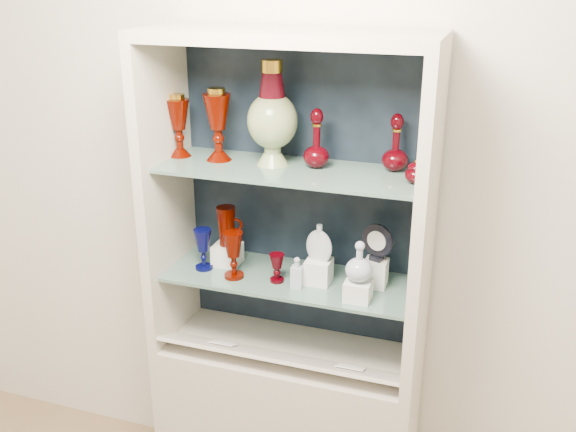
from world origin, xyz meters
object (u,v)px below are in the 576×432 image
(cobalt_goblet, at_px, (203,249))
(ruby_pitcher, at_px, (226,226))
(lidded_bowl, at_px, (417,171))
(cameo_medallion, at_px, (377,242))
(pedestal_lamp_left, at_px, (179,126))
(enamel_urn, at_px, (272,114))
(pedestal_lamp_right, at_px, (218,125))
(clear_square_bottle, at_px, (297,272))
(ruby_goblet_tall, at_px, (233,255))
(ruby_decanter_a, at_px, (317,135))
(ruby_goblet_small, at_px, (277,268))
(clear_round_decanter, at_px, (359,262))
(ruby_decanter_b, at_px, (396,141))
(flat_flask, at_px, (319,242))

(cobalt_goblet, xyz_separation_m, ruby_pitcher, (0.07, 0.07, 0.08))
(lidded_bowl, xyz_separation_m, cameo_medallion, (-0.12, 0.06, -0.29))
(pedestal_lamp_left, height_order, enamel_urn, enamel_urn)
(cameo_medallion, bearing_deg, pedestal_lamp_right, -161.41)
(clear_square_bottle, bearing_deg, ruby_goblet_tall, 179.57)
(ruby_decanter_a, distance_m, ruby_goblet_small, 0.51)
(ruby_goblet_tall, height_order, ruby_pitcher, ruby_pitcher)
(enamel_urn, bearing_deg, ruby_goblet_small, -62.69)
(clear_round_decanter, bearing_deg, ruby_goblet_small, 172.80)
(ruby_decanter_a, bearing_deg, ruby_pitcher, -178.04)
(ruby_goblet_small, bearing_deg, ruby_decanter_b, 20.34)
(ruby_decanter_a, xyz_separation_m, cameo_medallion, (0.23, -0.01, -0.37))
(pedestal_lamp_right, relative_size, flat_flask, 1.84)
(ruby_decanter_a, bearing_deg, ruby_goblet_small, -140.72)
(cobalt_goblet, bearing_deg, ruby_goblet_small, -2.63)
(ruby_decanter_b, relative_size, cameo_medallion, 1.49)
(pedestal_lamp_left, height_order, cobalt_goblet, pedestal_lamp_left)
(pedestal_lamp_right, bearing_deg, cobalt_goblet, -131.38)
(lidded_bowl, height_order, flat_flask, lidded_bowl)
(ruby_goblet_tall, bearing_deg, clear_round_decanter, -2.68)
(enamel_urn, xyz_separation_m, flat_flask, (0.19, -0.04, -0.44))
(pedestal_lamp_right, distance_m, clear_round_decanter, 0.70)
(ruby_decanter_b, height_order, ruby_goblet_tall, ruby_decanter_b)
(ruby_goblet_small, height_order, cameo_medallion, cameo_medallion)
(ruby_decanter_b, xyz_separation_m, lidded_bowl, (0.09, -0.12, -0.06))
(ruby_decanter_b, distance_m, ruby_pitcher, 0.72)
(clear_round_decanter, bearing_deg, enamel_urn, 161.08)
(pedestal_lamp_right, relative_size, lidded_bowl, 3.08)
(cobalt_goblet, height_order, clear_square_bottle, cobalt_goblet)
(cameo_medallion, bearing_deg, clear_round_decanter, -89.01)
(clear_square_bottle, xyz_separation_m, flat_flask, (0.06, 0.06, 0.10))
(cameo_medallion, bearing_deg, ruby_goblet_small, -148.82)
(ruby_decanter_b, bearing_deg, clear_square_bottle, -151.82)
(pedestal_lamp_right, xyz_separation_m, lidded_bowl, (0.72, -0.05, -0.09))
(ruby_goblet_tall, distance_m, clear_round_decanter, 0.48)
(pedestal_lamp_left, distance_m, ruby_goblet_small, 0.63)
(cobalt_goblet, height_order, clear_round_decanter, clear_round_decanter)
(ruby_pitcher, relative_size, clear_square_bottle, 1.31)
(pedestal_lamp_right, xyz_separation_m, ruby_decanter_b, (0.63, 0.07, -0.02))
(ruby_decanter_b, distance_m, clear_square_bottle, 0.58)
(cobalt_goblet, distance_m, ruby_goblet_small, 0.30)
(ruby_decanter_a, bearing_deg, enamel_urn, -175.45)
(pedestal_lamp_left, distance_m, ruby_pitcher, 0.42)
(ruby_decanter_a, relative_size, lidded_bowl, 2.77)
(enamel_urn, bearing_deg, lidded_bowl, -6.14)
(ruby_decanter_b, bearing_deg, flat_flask, -156.78)
(ruby_decanter_b, relative_size, ruby_goblet_small, 1.95)
(ruby_goblet_tall, relative_size, clear_round_decanter, 1.27)
(pedestal_lamp_right, bearing_deg, cameo_medallion, 0.91)
(ruby_goblet_tall, bearing_deg, ruby_decanter_b, 16.23)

